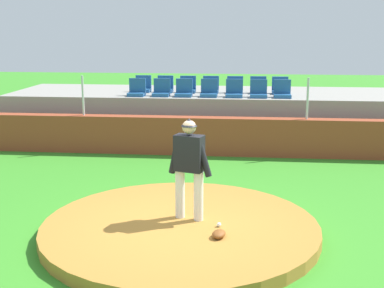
{
  "coord_description": "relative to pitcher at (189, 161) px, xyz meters",
  "views": [
    {
      "loc": [
        1.0,
        -8.01,
        3.37
      ],
      "look_at": [
        0.0,
        1.94,
        1.1
      ],
      "focal_mm": 48.62,
      "sensor_mm": 36.0,
      "label": 1
    }
  ],
  "objects": [
    {
      "name": "stadium_chair_8",
      "position": [
        -1.53,
        7.5,
        0.36
      ],
      "size": [
        0.48,
        0.44,
        0.5
      ],
      "rotation": [
        0.0,
        0.0,
        3.14
      ],
      "color": "#1F538A",
      "rests_on": "bleacher_platform"
    },
    {
      "name": "pitcher",
      "position": [
        0.0,
        0.0,
        0.0
      ],
      "size": [
        0.77,
        0.38,
        1.72
      ],
      "rotation": [
        0.0,
        0.0,
        -0.3
      ],
      "color": "silver",
      "rests_on": "pitchers_mound"
    },
    {
      "name": "baseball",
      "position": [
        0.52,
        -0.33,
        -0.96
      ],
      "size": [
        0.07,
        0.07,
        0.07
      ],
      "primitive_type": "sphere",
      "color": "white",
      "rests_on": "pitchers_mound"
    },
    {
      "name": "stadium_chair_6",
      "position": [
        1.96,
        6.63,
        0.36
      ],
      "size": [
        0.48,
        0.44,
        0.5
      ],
      "rotation": [
        0.0,
        0.0,
        3.14
      ],
      "color": "#1F538A",
      "rests_on": "bleacher_platform"
    },
    {
      "name": "brick_barrier",
      "position": [
        -0.13,
        5.33,
        -0.69
      ],
      "size": [
        14.14,
        0.4,
        1.01
      ],
      "primitive_type": "cube",
      "color": "brown",
      "rests_on": "ground_plane"
    },
    {
      "name": "stadium_chair_4",
      "position": [
        0.6,
        6.61,
        0.36
      ],
      "size": [
        0.48,
        0.44,
        0.5
      ],
      "rotation": [
        0.0,
        0.0,
        3.14
      ],
      "color": "#1F538A",
      "rests_on": "bleacher_platform"
    },
    {
      "name": "fence_post_left",
      "position": [
        -3.44,
        5.33,
        0.36
      ],
      "size": [
        0.06,
        0.06,
        1.08
      ],
      "primitive_type": "cylinder",
      "color": "silver",
      "rests_on": "brick_barrier"
    },
    {
      "name": "stadium_chair_13",
      "position": [
        1.95,
        7.49,
        0.36
      ],
      "size": [
        0.48,
        0.44,
        0.5
      ],
      "rotation": [
        0.0,
        0.0,
        3.14
      ],
      "color": "#1F538A",
      "rests_on": "bleacher_platform"
    },
    {
      "name": "stadium_chair_12",
      "position": [
        1.3,
        7.53,
        0.36
      ],
      "size": [
        0.48,
        0.44,
        0.5
      ],
      "rotation": [
        0.0,
        0.0,
        3.14
      ],
      "color": "#1F538A",
      "rests_on": "bleacher_platform"
    },
    {
      "name": "stadium_chair_3",
      "position": [
        -0.12,
        6.62,
        0.36
      ],
      "size": [
        0.48,
        0.44,
        0.5
      ],
      "rotation": [
        0.0,
        0.0,
        3.14
      ],
      "color": "#1F538A",
      "rests_on": "bleacher_platform"
    },
    {
      "name": "bleacher_platform",
      "position": [
        -0.13,
        7.75,
        -0.5
      ],
      "size": [
        12.18,
        3.35,
        1.4
      ],
      "primitive_type": "cube",
      "color": "gray",
      "rests_on": "ground_plane"
    },
    {
      "name": "fielding_glove",
      "position": [
        0.54,
        -0.76,
        -0.94
      ],
      "size": [
        0.26,
        0.34,
        0.11
      ],
      "primitive_type": "ellipsoid",
      "rotation": [
        0.0,
        0.0,
        1.34
      ],
      "color": "brown",
      "rests_on": "pitchers_mound"
    },
    {
      "name": "stadium_chair_7",
      "position": [
        -2.23,
        7.52,
        0.36
      ],
      "size": [
        0.48,
        0.44,
        0.5
      ],
      "rotation": [
        0.0,
        0.0,
        3.14
      ],
      "color": "#1F538A",
      "rests_on": "bleacher_platform"
    },
    {
      "name": "ground_plane",
      "position": [
        -0.13,
        -0.23,
        -1.2
      ],
      "size": [
        60.0,
        60.0,
        0.0
      ],
      "primitive_type": "plane",
      "color": "#358824"
    },
    {
      "name": "stadium_chair_1",
      "position": [
        -1.5,
        6.61,
        0.36
      ],
      "size": [
        0.48,
        0.44,
        0.5
      ],
      "rotation": [
        0.0,
        0.0,
        3.14
      ],
      "color": "#1F538A",
      "rests_on": "bleacher_platform"
    },
    {
      "name": "pitchers_mound",
      "position": [
        -0.13,
        -0.23,
        -1.1
      ],
      "size": [
        4.57,
        4.57,
        0.2
      ],
      "primitive_type": "cylinder",
      "color": "#A5712D",
      "rests_on": "ground_plane"
    },
    {
      "name": "stadium_chair_2",
      "position": [
        -0.85,
        6.6,
        0.36
      ],
      "size": [
        0.48,
        0.44,
        0.5
      ],
      "rotation": [
        0.0,
        0.0,
        3.14
      ],
      "color": "#1F538A",
      "rests_on": "bleacher_platform"
    },
    {
      "name": "fence_post_right",
      "position": [
        2.51,
        5.33,
        0.36
      ],
      "size": [
        0.06,
        0.06,
        1.08
      ],
      "primitive_type": "cylinder",
      "color": "silver",
      "rests_on": "brick_barrier"
    },
    {
      "name": "stadium_chair_5",
      "position": [
        1.29,
        6.6,
        0.36
      ],
      "size": [
        0.48,
        0.44,
        0.5
      ],
      "rotation": [
        0.0,
        0.0,
        3.14
      ],
      "color": "#1F538A",
      "rests_on": "bleacher_platform"
    },
    {
      "name": "stadium_chair_9",
      "position": [
        -0.83,
        7.48,
        0.36
      ],
      "size": [
        0.48,
        0.44,
        0.5
      ],
      "rotation": [
        0.0,
        0.0,
        3.14
      ],
      "color": "#1F538A",
      "rests_on": "bleacher_platform"
    },
    {
      "name": "stadium_chair_11",
      "position": [
        0.6,
        7.5,
        0.36
      ],
      "size": [
        0.48,
        0.44,
        0.5
      ],
      "rotation": [
        0.0,
        0.0,
        3.14
      ],
      "color": "#1F538A",
      "rests_on": "bleacher_platform"
    },
    {
      "name": "stadium_chair_0",
      "position": [
        -2.22,
        6.58,
        0.36
      ],
      "size": [
        0.48,
        0.44,
        0.5
      ],
      "rotation": [
        0.0,
        0.0,
        3.14
      ],
      "color": "#1F538A",
      "rests_on": "bleacher_platform"
    },
    {
      "name": "stadium_chair_10",
      "position": [
        -0.13,
        7.51,
        0.36
      ],
      "size": [
        0.48,
        0.44,
        0.5
      ],
      "rotation": [
        0.0,
        0.0,
        3.14
      ],
      "color": "#1F538A",
      "rests_on": "bleacher_platform"
    }
  ]
}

